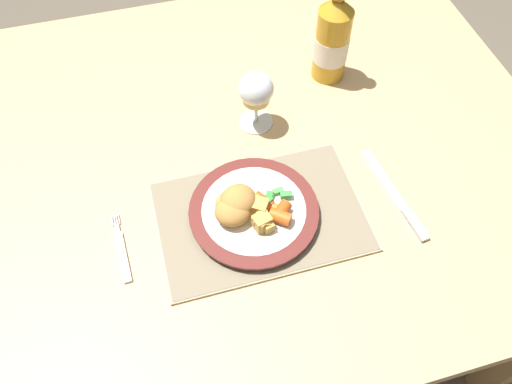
{
  "coord_description": "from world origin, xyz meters",
  "views": [
    {
      "loc": [
        -0.09,
        -0.62,
        1.52
      ],
      "look_at": [
        0.04,
        -0.14,
        0.78
      ],
      "focal_mm": 35.0,
      "sensor_mm": 36.0,
      "label": 1
    }
  ],
  "objects": [
    {
      "name": "roast_potatoes",
      "position": [
        0.04,
        -0.19,
        0.78
      ],
      "size": [
        0.04,
        0.07,
        0.03
      ],
      "color": "gold",
      "rests_on": "dinner_plate"
    },
    {
      "name": "table_knife",
      "position": [
        0.3,
        -0.2,
        0.74
      ],
      "size": [
        0.04,
        0.22,
        0.01
      ],
      "color": "silver",
      "rests_on": "dining_table"
    },
    {
      "name": "breaded_croquettes",
      "position": [
        0.0,
        -0.16,
        0.79
      ],
      "size": [
        0.09,
        0.09,
        0.05
      ],
      "color": "tan",
      "rests_on": "dinner_plate"
    },
    {
      "name": "bottle",
      "position": [
        0.29,
        0.16,
        0.84
      ],
      "size": [
        0.07,
        0.07,
        0.27
      ],
      "color": "gold",
      "rests_on": "dining_table"
    },
    {
      "name": "wine_glass",
      "position": [
        0.1,
        0.06,
        0.83
      ],
      "size": [
        0.07,
        0.07,
        0.13
      ],
      "color": "silver",
      "rests_on": "dining_table"
    },
    {
      "name": "fork",
      "position": [
        -0.21,
        -0.17,
        0.74
      ],
      "size": [
        0.02,
        0.14,
        0.01
      ],
      "color": "silver",
      "rests_on": "dining_table"
    },
    {
      "name": "dining_table",
      "position": [
        0.0,
        0.0,
        0.66
      ],
      "size": [
        1.37,
        1.03,
        0.74
      ],
      "color": "tan",
      "rests_on": "ground"
    },
    {
      "name": "dinner_plate",
      "position": [
        0.03,
        -0.16,
        0.76
      ],
      "size": [
        0.23,
        0.23,
        0.02
      ],
      "color": "white",
      "rests_on": "placemat"
    },
    {
      "name": "placemat",
      "position": [
        0.04,
        -0.17,
        0.74
      ],
      "size": [
        0.37,
        0.25,
        0.01
      ],
      "color": "tan",
      "rests_on": "dining_table"
    },
    {
      "name": "glazed_carrots",
      "position": [
        0.06,
        -0.18,
        0.78
      ],
      "size": [
        0.08,
        0.08,
        0.02
      ],
      "color": "orange",
      "rests_on": "dinner_plate"
    },
    {
      "name": "ground_plane",
      "position": [
        0.0,
        0.0,
        0.0
      ],
      "size": [
        6.0,
        6.0,
        0.0
      ],
      "primitive_type": "plane",
      "color": "brown"
    },
    {
      "name": "green_beans_pile",
      "position": [
        0.06,
        -0.15,
        0.77
      ],
      "size": [
        0.07,
        0.04,
        0.02
      ],
      "color": "#338438",
      "rests_on": "dinner_plate"
    }
  ]
}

